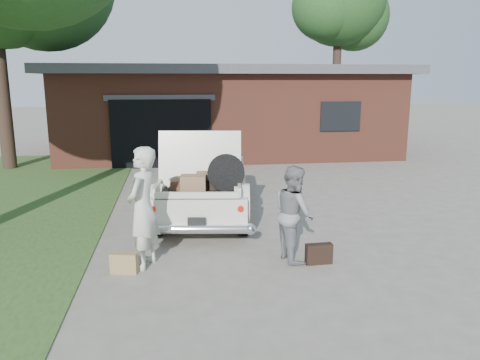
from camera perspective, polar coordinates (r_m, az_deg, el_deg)
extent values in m
plane|color=gray|center=(7.89, 0.63, -8.75)|extent=(90.00, 90.00, 0.00)
cube|color=brown|center=(18.95, -1.73, 8.16)|extent=(12.00, 7.00, 3.00)
cube|color=#4C4C51|center=(18.90, -1.76, 13.15)|extent=(12.80, 7.80, 0.30)
cube|color=black|center=(15.43, -9.55, 5.60)|extent=(3.20, 0.30, 2.20)
cube|color=#4C4C51|center=(15.27, -9.71, 9.86)|extent=(3.50, 0.12, 0.18)
cube|color=black|center=(16.31, 12.14, 7.61)|extent=(1.40, 0.08, 1.00)
cylinder|color=#38281E|center=(16.63, -27.08, 10.39)|extent=(0.44, 0.44, 5.37)
cylinder|color=#38281E|center=(26.03, 11.62, 11.76)|extent=(0.44, 0.44, 5.51)
sphere|color=#245322|center=(27.06, 13.84, 18.77)|extent=(3.58, 3.58, 3.58)
sphere|color=#245322|center=(25.41, 10.32, 20.05)|extent=(3.34, 3.34, 3.34)
cube|color=beige|center=(10.06, -4.29, -0.83)|extent=(2.28, 4.67, 0.58)
cube|color=beige|center=(10.22, -4.24, 2.32)|extent=(1.70, 1.97, 0.47)
cube|color=black|center=(11.06, -3.98, 2.99)|extent=(1.39, 0.25, 0.39)
cube|color=black|center=(9.39, -4.55, 1.33)|extent=(1.39, 0.25, 0.39)
cylinder|color=black|center=(8.75, -10.06, -4.77)|extent=(0.27, 0.61, 0.59)
cylinder|color=black|center=(8.63, 0.37, -4.81)|extent=(0.27, 0.61, 0.59)
cylinder|color=black|center=(11.67, -7.68, -0.42)|extent=(0.27, 0.61, 0.59)
cylinder|color=black|center=(11.58, 0.09, -0.41)|extent=(0.27, 0.61, 0.59)
cylinder|color=silver|center=(7.91, -5.28, -5.98)|extent=(1.84, 0.40, 0.16)
cylinder|color=#A5140F|center=(7.96, -10.58, -3.46)|extent=(0.12, 0.10, 0.11)
cylinder|color=#A5140F|center=(7.85, 0.08, -3.48)|extent=(0.12, 0.10, 0.11)
cube|color=black|center=(7.85, -5.31, -5.09)|extent=(0.30, 0.06, 0.15)
cube|color=black|center=(8.33, -5.04, -1.39)|extent=(1.51, 1.16, 0.04)
cube|color=beige|center=(8.40, -9.94, -0.79)|extent=(0.18, 0.99, 0.16)
cube|color=beige|center=(8.29, -0.09, -0.78)|extent=(0.18, 0.99, 0.16)
cube|color=beige|center=(7.84, -5.31, -1.85)|extent=(1.43, 0.24, 0.11)
cube|color=beige|center=(8.59, -4.92, 2.57)|extent=(1.53, 0.47, 1.01)
cube|color=#513423|center=(8.37, -6.34, -0.56)|extent=(0.63, 0.45, 0.19)
cube|color=#856044|center=(8.17, -5.70, -0.46)|extent=(0.47, 0.34, 0.30)
cube|color=black|center=(8.50, -4.62, -0.41)|extent=(0.58, 0.42, 0.17)
cube|color=brown|center=(8.46, -4.01, 0.54)|extent=(0.42, 0.30, 0.13)
cylinder|color=black|center=(8.19, -1.71, 0.89)|extent=(0.67, 0.23, 0.65)
imported|color=beige|center=(7.17, -11.76, -3.37)|extent=(0.65, 0.79, 1.86)
imported|color=slate|center=(7.40, 6.61, -4.04)|extent=(0.67, 0.81, 1.52)
cube|color=#977F4D|center=(7.22, -13.96, -9.83)|extent=(0.42, 0.22, 0.31)
cube|color=black|center=(7.46, 9.59, -8.87)|extent=(0.42, 0.15, 0.32)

